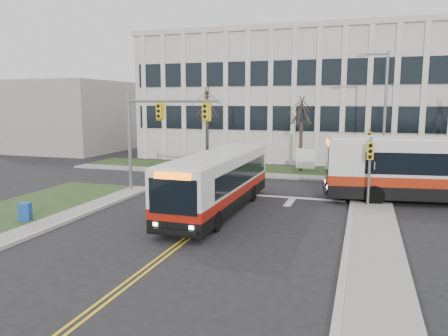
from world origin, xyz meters
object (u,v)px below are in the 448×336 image
(directory_sign, at_px, (306,159))
(streetlight, at_px, (383,108))
(newspaper_box_blue, at_px, (25,213))
(bus_main, at_px, (218,183))

(directory_sign, bearing_deg, streetlight, -13.23)
(streetlight, height_order, newspaper_box_blue, streetlight)
(bus_main, relative_size, newspaper_box_blue, 11.74)
(bus_main, bearing_deg, newspaper_box_blue, -147.68)
(directory_sign, bearing_deg, newspaper_box_blue, -119.88)
(streetlight, relative_size, directory_sign, 4.60)
(bus_main, bearing_deg, directory_sign, 79.04)
(streetlight, xyz_separation_m, bus_main, (-8.27, -12.34, -3.71))
(directory_sign, relative_size, newspaper_box_blue, 2.11)
(streetlight, height_order, bus_main, streetlight)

